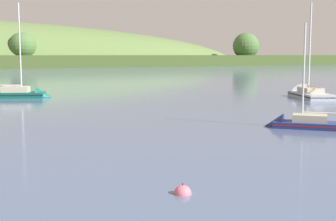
{
  "coord_description": "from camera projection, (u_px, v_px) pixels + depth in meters",
  "views": [
    {
      "loc": [
        -10.63,
        14.79,
        5.55
      ],
      "look_at": [
        5.68,
        40.13,
        1.91
      ],
      "focal_mm": 49.52,
      "sensor_mm": 36.0,
      "label": 1
    }
  ],
  "objects": [
    {
      "name": "sailboat_far_left",
      "position": [
        22.0,
        96.0,
        59.98
      ],
      "size": [
        8.77,
        6.44,
        13.37
      ],
      "rotation": [
        0.0,
        0.0,
        5.78
      ],
      "color": "#0F564C",
      "rests_on": "ground"
    },
    {
      "name": "sailboat_near_mooring",
      "position": [
        300.0,
        126.0,
        35.35
      ],
      "size": [
        5.54,
        6.19,
        8.9
      ],
      "rotation": [
        0.0,
        0.0,
        2.24
      ],
      "color": "navy",
      "rests_on": "ground"
    },
    {
      "name": "mooring_buoy_midchannel",
      "position": [
        183.0,
        194.0,
        18.57
      ],
      "size": [
        0.72,
        0.72,
        0.8
      ],
      "color": "#E06675",
      "rests_on": "ground"
    },
    {
      "name": "sailboat_midwater_white",
      "position": [
        307.0,
        95.0,
        60.76
      ],
      "size": [
        7.25,
        9.66,
        13.71
      ],
      "rotation": [
        0.0,
        0.0,
        1.08
      ],
      "color": "#ADB2BC",
      "rests_on": "ground"
    }
  ]
}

